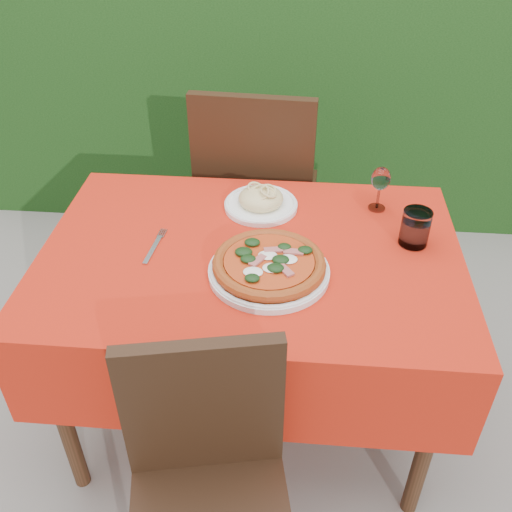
# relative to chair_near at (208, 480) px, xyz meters

# --- Properties ---
(ground) EXTENTS (60.00, 60.00, 0.00)m
(ground) POSITION_rel_chair_near_xyz_m (0.05, 0.60, -0.50)
(ground) COLOR slate
(ground) RESTS_ON ground
(hedge) EXTENTS (3.20, 0.55, 1.78)m
(hedge) POSITION_rel_chair_near_xyz_m (0.05, 2.15, 0.42)
(hedge) COLOR black
(hedge) RESTS_ON ground
(dining_table) EXTENTS (1.26, 0.86, 0.75)m
(dining_table) POSITION_rel_chair_near_xyz_m (0.05, 0.60, 0.10)
(dining_table) COLOR #432515
(dining_table) RESTS_ON ground
(chair_near) EXTENTS (0.46, 0.46, 0.87)m
(chair_near) POSITION_rel_chair_near_xyz_m (0.00, 0.00, 0.00)
(chair_near) COLOR black
(chair_near) RESTS_ON ground
(chair_far) EXTENTS (0.49, 0.49, 1.02)m
(chair_far) POSITION_rel_chair_near_xyz_m (0.01, 1.25, 0.09)
(chair_far) COLOR black
(chair_far) RESTS_ON ground
(pizza_plate) EXTENTS (0.38, 0.38, 0.06)m
(pizza_plate) POSITION_rel_chair_near_xyz_m (0.11, 0.50, 0.28)
(pizza_plate) COLOR white
(pizza_plate) RESTS_ON dining_table
(pasta_plate) EXTENTS (0.24, 0.24, 0.07)m
(pasta_plate) POSITION_rel_chair_near_xyz_m (0.06, 0.85, 0.28)
(pasta_plate) COLOR white
(pasta_plate) RESTS_ON dining_table
(water_glass) EXTENTS (0.09, 0.09, 0.11)m
(water_glass) POSITION_rel_chair_near_xyz_m (0.54, 0.68, 0.30)
(water_glass) COLOR silver
(water_glass) RESTS_ON dining_table
(wine_glass) EXTENTS (0.06, 0.06, 0.15)m
(wine_glass) POSITION_rel_chair_near_xyz_m (0.44, 0.87, 0.36)
(wine_glass) COLOR silver
(wine_glass) RESTS_ON dining_table
(fork) EXTENTS (0.04, 0.20, 0.01)m
(fork) POSITION_rel_chair_near_xyz_m (-0.24, 0.58, 0.26)
(fork) COLOR #AFB0B6
(fork) RESTS_ON dining_table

